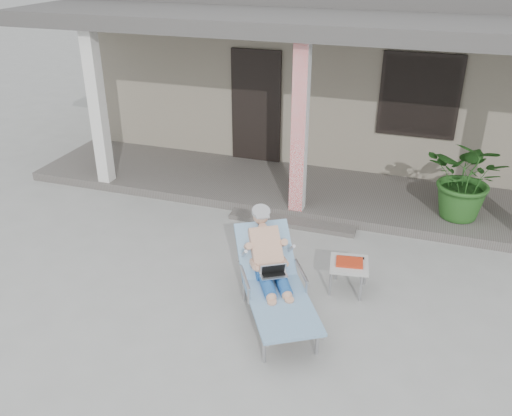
% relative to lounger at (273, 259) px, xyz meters
% --- Properties ---
extents(ground, '(60.00, 60.00, 0.00)m').
position_rel_lounger_xyz_m(ground, '(-0.34, 0.34, -0.72)').
color(ground, '#9E9E99').
rests_on(ground, ground).
extents(house, '(10.40, 5.40, 3.30)m').
position_rel_lounger_xyz_m(house, '(-0.34, 6.83, 0.95)').
color(house, gray).
rests_on(house, ground).
extents(porch_deck, '(10.00, 2.00, 0.15)m').
position_rel_lounger_xyz_m(porch_deck, '(-0.34, 3.34, -0.64)').
color(porch_deck, '#605B56').
rests_on(porch_deck, ground).
extents(porch_overhang, '(10.00, 2.30, 2.85)m').
position_rel_lounger_xyz_m(porch_overhang, '(-0.34, 3.28, 2.07)').
color(porch_overhang, silver).
rests_on(porch_overhang, porch_deck).
extents(porch_step, '(2.00, 0.30, 0.07)m').
position_rel_lounger_xyz_m(porch_step, '(-0.34, 2.19, -0.68)').
color(porch_step, '#605B56').
rests_on(porch_step, ground).
extents(lounger, '(1.45, 1.82, 1.16)m').
position_rel_lounger_xyz_m(lounger, '(0.00, 0.00, 0.00)').
color(lounger, '#B7B7BC').
rests_on(lounger, ground).
extents(side_table, '(0.54, 0.54, 0.42)m').
position_rel_lounger_xyz_m(side_table, '(0.79, 0.71, -0.36)').
color(side_table, '#BABAB5').
rests_on(side_table, ground).
extents(potted_palm, '(1.47, 1.39, 1.30)m').
position_rel_lounger_xyz_m(potted_palm, '(2.16, 2.98, 0.08)').
color(potted_palm, '#26591E').
rests_on(potted_palm, porch_deck).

